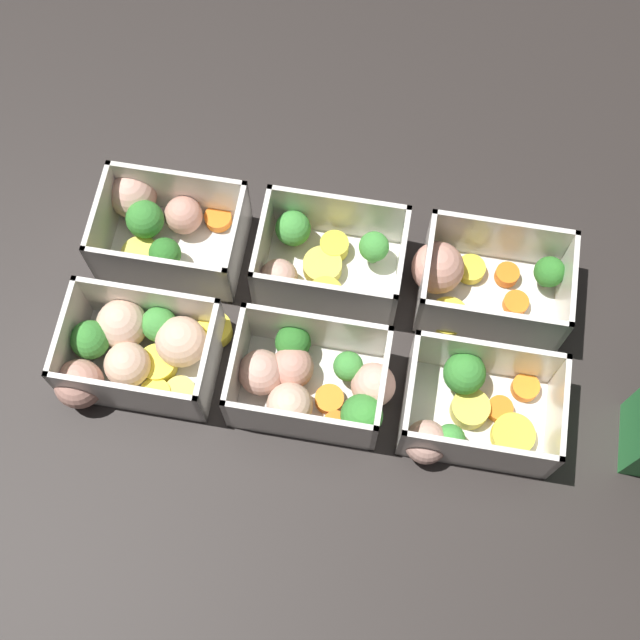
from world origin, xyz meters
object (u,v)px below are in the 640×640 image
at_px(container_far_left, 470,411).
at_px(container_far_right, 136,351).
at_px(container_far_center, 312,383).
at_px(container_near_left, 478,280).
at_px(container_near_center, 322,260).
at_px(container_near_right, 161,225).

relative_size(container_far_left, container_far_right, 0.89).
height_order(container_far_left, container_far_center, same).
distance_m(container_near_left, container_far_center, 0.19).
height_order(container_near_left, container_near_center, same).
xyz_separation_m(container_near_right, container_far_center, (-0.18, 0.14, -0.00)).
height_order(container_far_center, container_far_right, same).
height_order(container_near_right, container_far_right, same).
relative_size(container_near_center, container_far_right, 0.91).
xyz_separation_m(container_near_center, container_near_right, (0.16, -0.01, 0.00)).
relative_size(container_near_left, container_far_left, 1.12).
bearing_deg(container_far_center, container_far_right, -1.04).
distance_m(container_near_left, container_near_right, 0.32).
distance_m(container_far_left, container_far_center, 0.15).
distance_m(container_far_center, container_far_right, 0.17).
xyz_separation_m(container_far_left, container_far_right, (0.32, -0.00, 0.00)).
xyz_separation_m(container_near_center, container_far_center, (-0.01, 0.13, 0.00)).
relative_size(container_far_left, container_far_center, 0.88).
distance_m(container_near_center, container_far_left, 0.20).
xyz_separation_m(container_near_right, container_far_left, (-0.32, 0.14, -0.00)).
distance_m(container_near_left, container_far_left, 0.13).
xyz_separation_m(container_near_left, container_near_right, (0.32, -0.01, -0.00)).
relative_size(container_near_right, container_far_left, 1.10).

